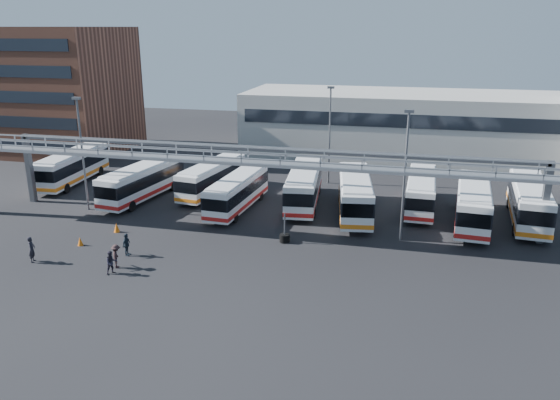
% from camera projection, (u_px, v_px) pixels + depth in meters
% --- Properties ---
extents(ground, '(140.00, 140.00, 0.00)m').
position_uv_depth(ground, '(226.00, 261.00, 38.97)').
color(ground, black).
rests_on(ground, ground).
extents(gantry, '(51.40, 5.15, 7.10)m').
position_uv_depth(gantry, '(248.00, 167.00, 42.75)').
color(gantry, '#919399').
rests_on(gantry, ground).
extents(apartment_building, '(18.00, 15.00, 16.00)m').
position_uv_depth(apartment_building, '(54.00, 90.00, 71.95)').
color(apartment_building, brown).
rests_on(apartment_building, ground).
extents(warehouse, '(42.00, 14.00, 8.00)m').
position_uv_depth(warehouse, '(409.00, 124.00, 70.28)').
color(warehouse, '#9E9E99').
rests_on(warehouse, ground).
extents(light_pole_left, '(0.70, 0.35, 10.21)m').
position_uv_depth(light_pole_left, '(82.00, 148.00, 48.23)').
color(light_pole_left, '#4C4F54').
rests_on(light_pole_left, ground).
extents(light_pole_mid, '(0.70, 0.35, 10.21)m').
position_uv_depth(light_pole_mid, '(405.00, 169.00, 41.04)').
color(light_pole_mid, '#4C4F54').
rests_on(light_pole_mid, ground).
extents(light_pole_back, '(0.70, 0.35, 10.21)m').
position_uv_depth(light_pole_back, '(330.00, 130.00, 56.73)').
color(light_pole_back, '#4C4F54').
rests_on(light_pole_back, ground).
extents(bus_0, '(3.36, 11.37, 3.41)m').
position_uv_depth(bus_0, '(73.00, 166.00, 57.81)').
color(bus_0, silver).
rests_on(bus_0, ground).
extents(bus_2, '(3.99, 11.31, 3.36)m').
position_uv_depth(bus_2, '(142.00, 181.00, 52.37)').
color(bus_2, silver).
rests_on(bus_2, ground).
extents(bus_3, '(3.87, 10.67, 3.17)m').
position_uv_depth(bus_3, '(212.00, 177.00, 54.16)').
color(bus_3, silver).
rests_on(bus_3, ground).
extents(bus_4, '(3.07, 10.50, 3.15)m').
position_uv_depth(bus_4, '(237.00, 191.00, 49.38)').
color(bus_4, silver).
rests_on(bus_4, ground).
extents(bus_5, '(3.80, 11.56, 3.45)m').
position_uv_depth(bus_5, '(304.00, 185.00, 50.71)').
color(bus_5, silver).
rests_on(bus_5, ground).
extents(bus_6, '(4.31, 11.82, 3.51)m').
position_uv_depth(bus_6, '(355.00, 193.00, 48.13)').
color(bus_6, silver).
rests_on(bus_6, ground).
extents(bus_7, '(2.74, 10.55, 3.19)m').
position_uv_depth(bus_7, '(421.00, 191.00, 49.54)').
color(bus_7, silver).
rests_on(bus_7, ground).
extents(bus_8, '(3.55, 11.53, 3.45)m').
position_uv_depth(bus_8, '(473.00, 203.00, 45.71)').
color(bus_8, silver).
rests_on(bus_8, ground).
extents(bus_9, '(3.63, 11.70, 3.50)m').
position_uv_depth(bus_9, '(529.00, 201.00, 46.10)').
color(bus_9, silver).
rests_on(bus_9, ground).
extents(pedestrian_a, '(0.67, 0.81, 1.89)m').
position_uv_depth(pedestrian_a, '(32.00, 249.00, 38.56)').
color(pedestrian_a, black).
rests_on(pedestrian_a, ground).
extents(pedestrian_b, '(0.99, 1.01, 1.64)m').
position_uv_depth(pedestrian_b, '(111.00, 263.00, 36.71)').
color(pedestrian_b, '#24212E').
rests_on(pedestrian_b, ground).
extents(pedestrian_c, '(1.05, 1.26, 1.69)m').
position_uv_depth(pedestrian_c, '(116.00, 256.00, 37.65)').
color(pedestrian_c, '#2F1F20').
rests_on(pedestrian_c, ground).
extents(pedestrian_d, '(0.43, 1.00, 1.69)m').
position_uv_depth(pedestrian_d, '(126.00, 245.00, 39.66)').
color(pedestrian_d, '#1C2733').
rests_on(pedestrian_d, ground).
extents(cone_left, '(0.48, 0.48, 0.67)m').
position_uv_depth(cone_left, '(80.00, 241.00, 41.64)').
color(cone_left, orange).
rests_on(cone_left, ground).
extents(cone_right, '(0.52, 0.52, 0.77)m').
position_uv_depth(cone_right, '(117.00, 228.00, 44.35)').
color(cone_right, orange).
rests_on(cone_right, ground).
extents(tire_stack, '(0.81, 0.81, 2.32)m').
position_uv_depth(tire_stack, '(285.00, 237.00, 42.29)').
color(tire_stack, black).
rests_on(tire_stack, ground).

